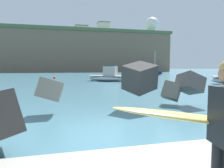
{
  "coord_description": "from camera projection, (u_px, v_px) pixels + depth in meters",
  "views": [
    {
      "loc": [
        -1.66,
        -6.0,
        1.94
      ],
      "look_at": [
        -0.0,
        0.5,
        1.4
      ],
      "focal_mm": 34.05,
      "sensor_mm": 36.0,
      "label": 1
    }
  ],
  "objects": [
    {
      "name": "boat_near_centre",
      "position": [
        108.0,
        76.0,
        29.32
      ],
      "size": [
        5.92,
        4.91,
        2.15
      ],
      "color": "white",
      "rests_on": "ground"
    },
    {
      "name": "boat_near_right",
      "position": [
        135.0,
        74.0,
        39.27
      ],
      "size": [
        5.85,
        5.17,
        2.28
      ],
      "color": "#1E6656",
      "rests_on": "ground"
    },
    {
      "name": "radar_dome",
      "position": [
        152.0,
        26.0,
        104.94
      ],
      "size": [
        7.03,
        7.03,
        9.19
      ],
      "color": "silver",
      "rests_on": "headland_bluff"
    },
    {
      "name": "mooring_buoy_inner",
      "position": [
        92.0,
        79.0,
        31.01
      ],
      "size": [
        0.44,
        0.44,
        0.44
      ],
      "color": "silver",
      "rests_on": "ground"
    },
    {
      "name": "breakwater_jetty",
      "position": [
        55.0,
        90.0,
        7.56
      ],
      "size": [
        30.78,
        7.55,
        2.52
      ],
      "color": "#3D3A38",
      "rests_on": "ground"
    },
    {
      "name": "mooring_buoy_middle",
      "position": [
        190.0,
        87.0,
        18.56
      ],
      "size": [
        0.44,
        0.44,
        0.44
      ],
      "color": "silver",
      "rests_on": "ground"
    },
    {
      "name": "mooring_buoy_outer",
      "position": [
        54.0,
        78.0,
        34.35
      ],
      "size": [
        0.44,
        0.44,
        0.44
      ],
      "color": "#E54C1E",
      "rests_on": "ground"
    },
    {
      "name": "boat_far_left",
      "position": [
        154.0,
        73.0,
        51.41
      ],
      "size": [
        3.95,
        5.76,
        5.81
      ],
      "color": "navy",
      "rests_on": "ground"
    },
    {
      "name": "surfer_with_board",
      "position": [
        218.0,
        129.0,
        2.25
      ],
      "size": [
        2.12,
        1.31,
        1.78
      ],
      "color": "black",
      "rests_on": "walkway_path"
    },
    {
      "name": "station_building_central",
      "position": [
        104.0,
        29.0,
        100.05
      ],
      "size": [
        5.5,
        5.81,
        5.53
      ],
      "color": "silver",
      "rests_on": "headland_bluff"
    },
    {
      "name": "ground_plane",
      "position": [
        116.0,
        132.0,
        6.35
      ],
      "size": [
        400.0,
        400.0,
        0.0
      ],
      "primitive_type": "plane",
      "color": "#42707F"
    },
    {
      "name": "headland_bluff",
      "position": [
        83.0,
        53.0,
        99.86
      ],
      "size": [
        72.3,
        35.74,
        17.28
      ],
      "color": "#756651",
      "rests_on": "ground"
    },
    {
      "name": "station_building_west",
      "position": [
        81.0,
        31.0,
        105.71
      ],
      "size": [
        6.4,
        7.38,
        4.99
      ],
      "color": "beige",
      "rests_on": "headland_bluff"
    }
  ]
}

